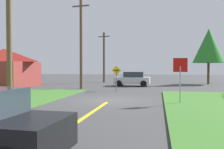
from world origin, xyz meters
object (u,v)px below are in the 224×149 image
stop_sign (180,71)px  oak_tree_left (209,46)px  utility_pole_mid (81,43)px  direction_sign (116,75)px  utility_pole_near (9,21)px  utility_pole_far (104,57)px  car_approaching_junction (133,79)px  barn (4,68)px

stop_sign → oak_tree_left: 19.31m
stop_sign → utility_pole_mid: utility_pole_mid is taller
direction_sign → oak_tree_left: (10.02, 10.98, 3.44)m
utility_pole_near → direction_sign: bearing=65.2°
stop_sign → utility_pole_near: utility_pole_near is taller
direction_sign → utility_pole_far: bearing=107.7°
utility_pole_mid → oak_tree_left: bearing=35.1°
stop_sign → utility_pole_far: size_ratio=0.37×
direction_sign → oak_tree_left: size_ratio=0.33×
direction_sign → stop_sign: bearing=-56.1°
stop_sign → car_approaching_junction: stop_sign is taller
utility_pole_near → direction_sign: utility_pole_near is taller
car_approaching_junction → utility_pole_near: (-5.32, -15.50, 3.91)m
car_approaching_junction → stop_sign: bearing=108.2°
car_approaching_junction → barn: 14.47m
car_approaching_junction → utility_pole_mid: bearing=45.8°
utility_pole_far → barn: bearing=-134.4°
oak_tree_left → barn: size_ratio=1.09×
utility_pole_mid → stop_sign: bearing=-44.8°
car_approaching_junction → utility_pole_near: bearing=72.0°
oak_tree_left → barn: (-23.19, -8.33, -2.76)m
stop_sign → car_approaching_junction: bearing=-76.3°
stop_sign → barn: bearing=-32.6°
car_approaching_junction → barn: barn is taller
utility_pole_mid → direction_sign: (3.77, -1.28, -3.15)m
utility_pole_near → utility_pole_far: utility_pole_near is taller
car_approaching_junction → utility_pole_far: utility_pole_far is taller
utility_pole_far → barn: (-9.30, -9.51, -1.55)m
stop_sign → utility_pole_near: bearing=9.5°
car_approaching_junction → barn: size_ratio=0.63×
utility_pole_mid → direction_sign: utility_pole_mid is taller
car_approaching_junction → utility_pole_far: bearing=-51.9°
utility_pole_mid → car_approaching_junction: bearing=44.8°
utility_pole_near → barn: (-8.73, 12.26, -2.61)m
stop_sign → utility_pole_far: utility_pole_far is taller
utility_pole_near → utility_pole_mid: size_ratio=1.04×
oak_tree_left → utility_pole_mid: bearing=-144.9°
utility_pole_near → utility_pole_mid: bearing=86.4°
oak_tree_left → car_approaching_junction: bearing=-150.9°
car_approaching_junction → oak_tree_left: (9.15, 5.10, 4.06)m
utility_pole_far → car_approaching_junction: bearing=-52.9°
utility_pole_mid → direction_sign: size_ratio=3.86×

